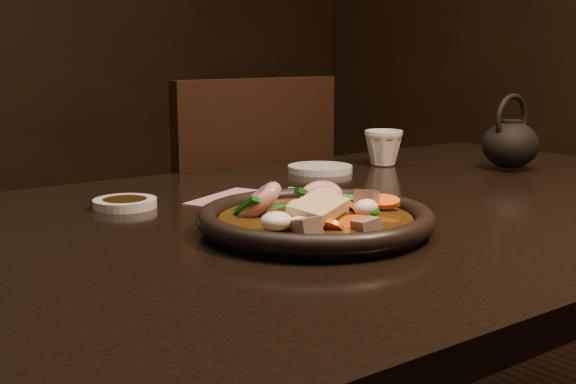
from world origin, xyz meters
TOP-DOWN VIEW (x-y plane):
  - table at (0.00, 0.00)m, footprint 1.60×0.90m
  - chair at (0.15, 0.59)m, footprint 0.47×0.47m
  - plate at (-0.13, -0.09)m, footprint 0.31×0.31m
  - stirfry at (-0.13, -0.09)m, footprint 0.24×0.21m
  - soy_dish at (-0.27, 0.20)m, footprint 0.10×0.10m
  - saucer_right at (0.19, 0.29)m, footprint 0.13×0.13m
  - tea_cup at (0.35, 0.28)m, footprint 0.08×0.08m
  - chopsticks at (0.05, 0.06)m, footprint 0.07×0.21m
  - napkin at (-0.09, 0.12)m, footprint 0.21×0.21m
  - teapot at (0.51, 0.08)m, footprint 0.14×0.11m

SIDE VIEW (x-z plane):
  - chair at x=0.15m, z-range 0.04..0.97m
  - table at x=0.00m, z-range 0.30..1.05m
  - napkin at x=-0.09m, z-range 0.75..0.75m
  - chopsticks at x=0.05m, z-range 0.75..0.76m
  - saucer_right at x=0.19m, z-range 0.75..0.76m
  - soy_dish at x=-0.27m, z-range 0.75..0.76m
  - plate at x=-0.13m, z-range 0.75..0.78m
  - stirfry at x=-0.13m, z-range 0.74..0.81m
  - tea_cup at x=0.35m, z-range 0.75..0.83m
  - teapot at x=0.51m, z-range 0.73..0.88m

